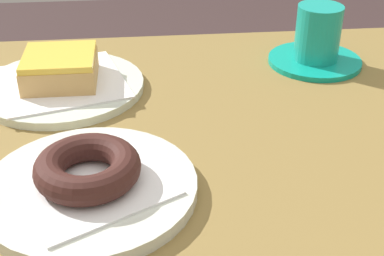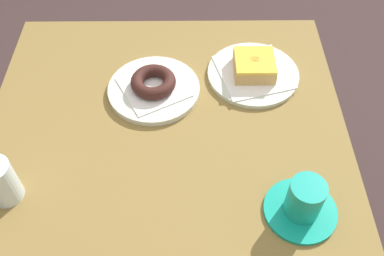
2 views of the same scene
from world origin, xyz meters
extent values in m
cube|color=olive|center=(0.00, 0.00, 0.71)|extent=(1.17, 0.83, 0.04)
cylinder|color=olive|center=(-0.52, 0.32, 0.35)|extent=(0.05, 0.05, 0.69)
cylinder|color=silver|center=(-0.36, 0.22, 0.74)|extent=(0.23, 0.23, 0.01)
cube|color=white|center=(-0.36, 0.22, 0.75)|extent=(0.21, 0.21, 0.00)
cube|color=tan|center=(-0.36, 0.22, 0.76)|extent=(0.10, 0.10, 0.03)
cube|color=yellow|center=(-0.36, 0.22, 0.79)|extent=(0.10, 0.10, 0.01)
cylinder|color=tan|center=(-0.36, 0.22, 0.79)|extent=(0.02, 0.02, 0.00)
cylinder|color=silver|center=(-0.30, -0.03, 0.74)|extent=(0.23, 0.23, 0.01)
cube|color=white|center=(-0.30, -0.03, 0.75)|extent=(0.20, 0.20, 0.00)
torus|color=#3A1C18|center=(-0.30, -0.03, 0.77)|extent=(0.11, 0.11, 0.03)
cylinder|color=#0F9D88|center=(0.03, 0.27, 0.74)|extent=(0.15, 0.15, 0.01)
cylinder|color=teal|center=(0.03, 0.27, 0.78)|extent=(0.07, 0.07, 0.08)
cylinder|color=black|center=(0.03, 0.27, 0.82)|extent=(0.06, 0.06, 0.00)
camera|label=1|loc=(-0.24, -0.50, 1.08)|focal=50.83mm
camera|label=2|loc=(0.44, 0.05, 1.51)|focal=40.64mm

